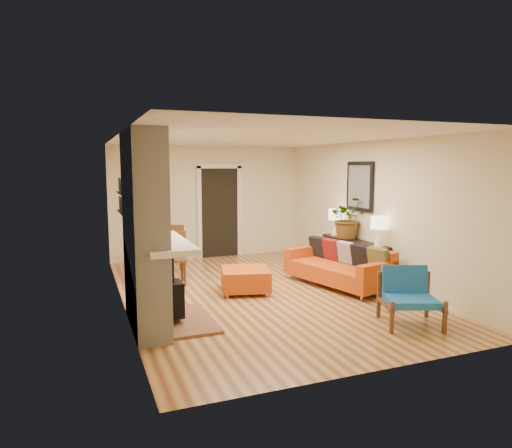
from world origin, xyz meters
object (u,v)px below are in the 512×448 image
Objects in this scene: lamp_far at (336,219)px; houseplant at (348,218)px; dining_table at (170,245)px; ottoman at (245,279)px; blue_chair at (408,293)px; lamp_near at (379,228)px; console_table at (354,248)px; sofa at (340,266)px.

houseplant is (-0.01, -0.47, 0.07)m from lamp_far.
lamp_far reaches higher than dining_table.
lamp_far is at bearing 88.77° from houseplant.
blue_chair is at bearing -55.04° from ottoman.
dining_table is 3.94m from lamp_near.
console_table is at bearing 90.00° from lamp_near.
lamp_near is (3.28, -2.14, 0.44)m from dining_table.
lamp_near is at bearing -33.08° from dining_table.
lamp_far reaches higher than blue_chair.
houseplant reaches higher than ottoman.
console_table reaches higher than ottoman.
blue_chair reaches higher than console_table.
ottoman is 1.79× the size of lamp_near.
dining_table is (-0.98, 1.59, 0.39)m from ottoman.
lamp_near is at bearing -89.42° from houseplant.
blue_chair is at bearing -95.37° from sofa.
blue_chair is (-0.19, -2.06, 0.07)m from sofa.
sofa is at bearing -116.56° from lamp_far.
dining_table is at bearing 123.57° from blue_chair.
houseplant reaches higher than lamp_far.
ottoman is 2.34m from console_table.
blue_chair is at bearing -113.63° from lamp_near.
houseplant is (0.54, 0.63, 0.79)m from sofa.
ottoman is 1.91m from dining_table.
sofa is 3.28m from dining_table.
blue_chair is 1.74× the size of lamp_near.
dining_table reaches higher than ottoman.
sofa is 1.19× the size of dining_table.
lamp_near is 0.99m from houseplant.
sofa is at bearing -143.75° from console_table.
console_table is 3.43× the size of lamp_far.
lamp_far reaches higher than console_table.
blue_chair is 1.15× the size of houseplant.
sofa is 2.07m from blue_chair.
console_table is 3.43× the size of lamp_near.
dining_table is 3.56m from console_table.
ottoman is at bearing 174.05° from sofa.
lamp_near reaches higher than dining_table.
sofa is 1.16× the size of console_table.
houseplant reaches higher than sofa.
ottoman is 2.51m from houseplant.
console_table is 0.60m from houseplant.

